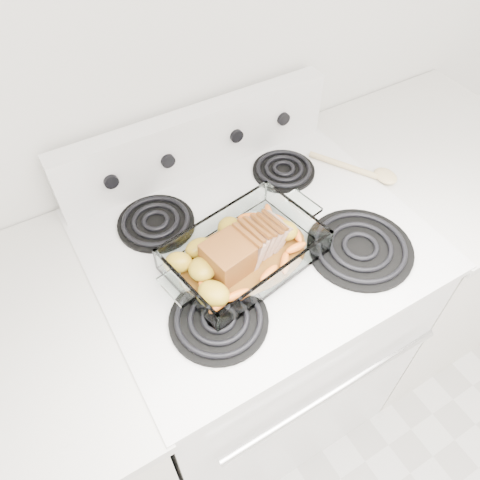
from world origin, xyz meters
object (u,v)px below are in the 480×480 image
counter_left (43,444)px  counter_right (407,250)px  baking_dish (244,254)px  pork_roast (240,249)px  electric_range (252,330)px

counter_left → counter_right: (1.33, 0.00, 0.00)m
baking_dish → pork_roast: bearing=169.8°
baking_dish → counter_right: bearing=-6.1°
counter_left → counter_right: same height
counter_right → pork_roast: 0.91m
counter_left → electric_range: bearing=0.1°
counter_left → counter_right: size_ratio=1.00×
counter_right → electric_range: bearing=179.9°
counter_left → counter_right: bearing=0.0°
counter_left → counter_right: 1.33m
electric_range → counter_right: 0.67m
electric_range → counter_left: (-0.67, -0.00, -0.02)m
counter_right → pork_roast: (-0.74, -0.05, 0.52)m
pork_roast → baking_dish: bearing=-12.6°
counter_left → baking_dish: (0.60, -0.05, 0.50)m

